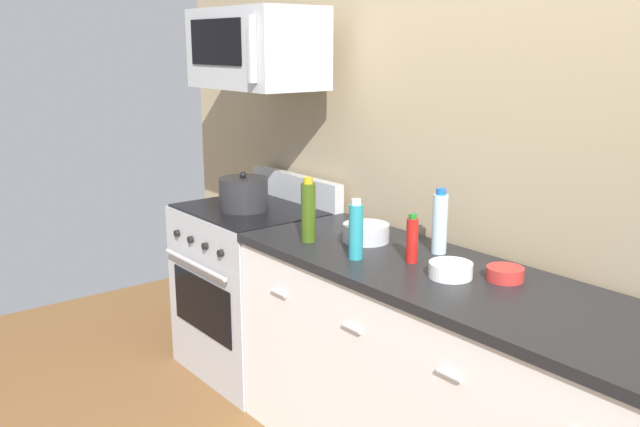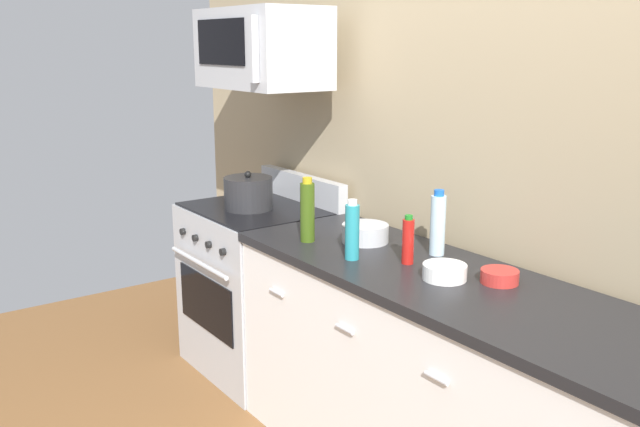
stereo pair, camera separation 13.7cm
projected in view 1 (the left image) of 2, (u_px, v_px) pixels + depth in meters
back_wall at (533, 154)px, 2.71m from camera, size 5.20×0.10×2.70m
counter_unit at (454, 390)px, 2.68m from camera, size 2.11×0.66×0.92m
range_oven at (254, 288)px, 3.77m from camera, size 0.76×0.69×1.07m
microwave at (256, 48)px, 3.48m from camera, size 0.74×0.44×0.40m
bottle_water_clear at (440, 223)px, 2.85m from camera, size 0.06×0.06×0.28m
bottle_dish_soap at (356, 231)px, 2.78m from camera, size 0.06×0.06×0.25m
bottle_olive_oil at (308, 211)px, 3.02m from camera, size 0.06×0.06×0.29m
bottle_hot_sauce_red at (412, 239)px, 2.74m from camera, size 0.05×0.05×0.20m
bowl_steel_prep at (366, 232)px, 3.04m from camera, size 0.21×0.21×0.08m
bowl_red_small at (505, 273)px, 2.55m from camera, size 0.14×0.14×0.05m
bowl_white_ceramic at (451, 269)px, 2.57m from camera, size 0.17×0.17×0.06m
stockpot at (244, 194)px, 3.60m from camera, size 0.26×0.26×0.20m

